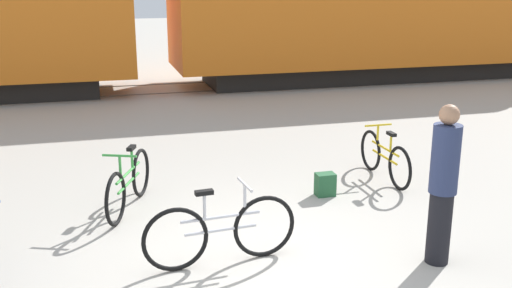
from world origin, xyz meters
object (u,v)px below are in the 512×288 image
at_px(bicycle_green, 129,184).
at_px(backpack, 325,184).
at_px(bicycle_silver, 221,231).
at_px(bicycle_yellow, 384,158).
at_px(person_in_navy, 443,184).

height_order(bicycle_green, backpack, bicycle_green).
bearing_deg(bicycle_green, bicycle_silver, -65.32).
bearing_deg(bicycle_yellow, backpack, -159.63).
bearing_deg(backpack, bicycle_yellow, 20.37).
xyz_separation_m(bicycle_yellow, backpack, (-1.17, -0.43, -0.19)).
distance_m(bicycle_green, backpack, 2.83).
xyz_separation_m(bicycle_green, backpack, (2.81, -0.21, -0.21)).
bearing_deg(bicycle_yellow, person_in_navy, -104.96).
height_order(bicycle_yellow, person_in_navy, person_in_navy).
bearing_deg(backpack, bicycle_silver, -138.45).
height_order(bicycle_silver, person_in_navy, person_in_navy).
height_order(bicycle_silver, bicycle_yellow, bicycle_silver).
distance_m(person_in_navy, backpack, 2.48).
relative_size(bicycle_silver, backpack, 5.22).
bearing_deg(backpack, bicycle_green, 175.70).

